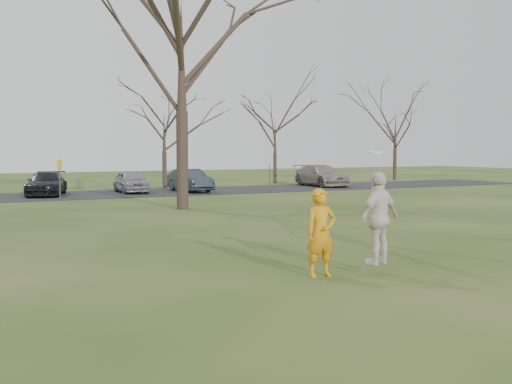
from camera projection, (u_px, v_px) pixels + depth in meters
ground at (346, 279)px, 12.32m from camera, size 120.00×120.00×0.00m
parking_strip at (88, 195)px, 34.58m from camera, size 62.00×6.50×0.04m
player_defender at (321, 233)px, 12.49m from camera, size 0.69×0.49×1.80m
car_3 at (47, 183)px, 33.80m from camera, size 3.01×4.85×1.31m
car_4 at (131, 182)px, 35.96m from camera, size 1.65×3.83×1.29m
car_5 at (190, 180)px, 36.80m from camera, size 1.66×4.17×1.35m
car_7 at (321, 175)px, 42.21m from camera, size 2.20×5.09×1.46m
catching_play at (379, 218)px, 12.62m from camera, size 1.21×0.75×2.34m
sign_yellow at (60, 172)px, 30.90m from camera, size 0.35×0.35×2.08m
sign_white at (270, 168)px, 36.30m from camera, size 0.35×0.35×2.08m
big_tree at (181, 45)px, 26.08m from camera, size 9.00×9.00×14.00m
small_tree_row at (138, 129)px, 40.78m from camera, size 55.00×5.90×8.50m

